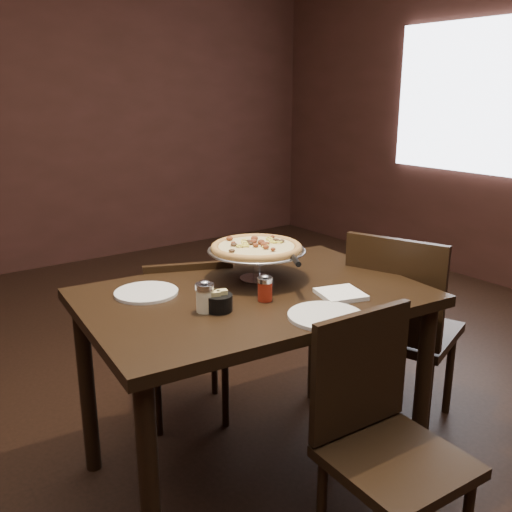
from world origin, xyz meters
TOP-DOWN VIEW (x-y plane):
  - room at (0.06, 0.03)m, footprint 6.04×7.04m
  - dining_table at (-0.06, 0.01)m, footprint 1.36×0.98m
  - pizza_stand at (0.05, 0.13)m, footprint 0.40×0.40m
  - parmesan_shaker at (-0.31, -0.05)m, footprint 0.07×0.07m
  - pepper_flake_shaker at (-0.07, -0.09)m, footprint 0.06×0.06m
  - packet_caddy at (-0.27, -0.07)m, footprint 0.10×0.10m
  - napkin_stack at (0.19, -0.22)m, footprint 0.20×0.20m
  - plate_left at (-0.40, 0.24)m, footprint 0.24×0.24m
  - plate_near at (-0.01, -0.34)m, footprint 0.26×0.26m
  - serving_spatula at (0.07, -0.09)m, footprint 0.17×0.17m
  - chair_far at (-0.08, 0.51)m, footprint 0.51×0.51m
  - chair_near at (0.02, -0.61)m, footprint 0.42×0.42m
  - chair_side at (0.69, -0.10)m, footprint 0.57×0.57m

SIDE VIEW (x-z plane):
  - chair_far at x=-0.08m, z-range 0.04..0.87m
  - chair_near at x=0.02m, z-range 0.04..0.91m
  - chair_side at x=0.69m, z-range 0.04..1.00m
  - dining_table at x=-0.06m, z-range 0.30..1.10m
  - plate_left at x=-0.40m, z-range 0.80..0.82m
  - plate_near at x=-0.01m, z-range 0.80..0.82m
  - napkin_stack at x=0.19m, z-range 0.80..0.82m
  - packet_caddy at x=-0.27m, z-range 0.80..0.87m
  - pepper_flake_shaker at x=-0.07m, z-range 0.80..0.90m
  - parmesan_shaker at x=-0.31m, z-range 0.80..0.92m
  - serving_spatula at x=0.07m, z-range 0.92..0.95m
  - pizza_stand at x=0.05m, z-range 0.86..1.02m
  - room at x=0.06m, z-range -0.02..2.82m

